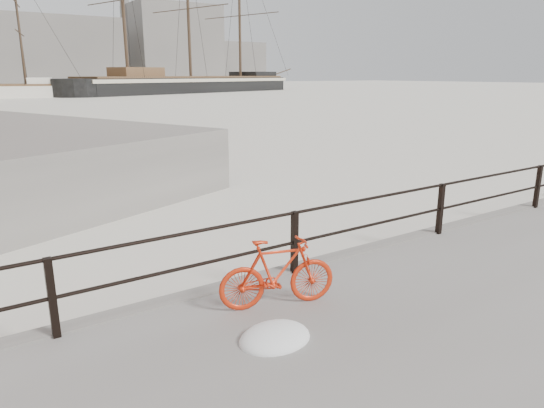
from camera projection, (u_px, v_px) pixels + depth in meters
ground at (430, 248)px, 9.72m from camera, size 400.00×400.00×0.00m
guardrail at (440, 209)px, 9.38m from camera, size 28.00×0.10×1.00m
bicycle at (278, 273)px, 6.42m from camera, size 1.58×0.70×0.96m
barque_black at (192, 92)px, 93.64m from camera, size 65.78×38.72×35.20m
industrial_west at (59, 53)px, 130.75m from camera, size 32.00×18.00×18.00m
industrial_mid at (173, 46)px, 152.68m from camera, size 26.00×20.00×24.00m
industrial_east at (230, 64)px, 170.28m from camera, size 20.00×16.00×14.00m
smokestack at (125, 11)px, 147.17m from camera, size 2.80×2.80×44.00m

